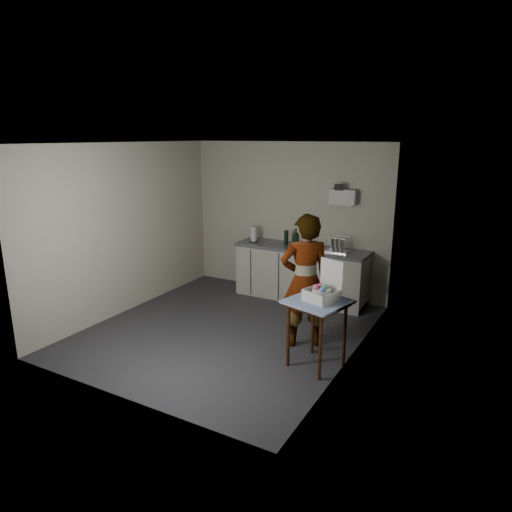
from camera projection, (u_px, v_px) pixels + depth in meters
The scene contains 15 objects.
ground at pixel (226, 330), 6.52m from camera, with size 4.00×4.00×0.00m, color #2D2D32.
wall_back at pixel (287, 219), 7.87m from camera, with size 3.60×0.02×2.60m, color #B7B3A0.
wall_right at pixel (353, 258), 5.35m from camera, with size 0.02×4.00×2.60m, color #B7B3A0.
wall_left at pixel (127, 229), 7.03m from camera, with size 0.02×4.00×2.60m, color #B7B3A0.
ceiling at pixel (223, 143), 5.85m from camera, with size 3.60×4.00×0.01m, color white.
kitchen_counter at pixel (301, 275), 7.66m from camera, with size 2.24×0.62×0.91m.
wall_shelf at pixel (343, 197), 7.22m from camera, with size 0.42×0.18×0.37m.
side_table at pixel (317, 309), 5.34m from camera, with size 0.79×0.79×0.83m.
standing_man at pixel (305, 281), 5.86m from camera, with size 0.64×0.42×1.76m, color #B2A593.
soap_bottle at pixel (296, 238), 7.47m from camera, with size 0.12×0.12×0.32m, color black.
soda_can at pixel (308, 244), 7.52m from camera, with size 0.06×0.06×0.11m, color red.
dark_bottle at pixel (286, 238), 7.63m from camera, with size 0.07×0.07×0.25m, color black.
paper_towel at pixel (254, 235), 7.87m from camera, with size 0.15×0.15×0.27m.
dish_rack at pixel (337, 248), 7.22m from camera, with size 0.35×0.26×0.25m.
bakery_box at pixel (323, 292), 5.30m from camera, with size 0.43×0.43×0.46m.
Camera 1 is at (3.30, -5.07, 2.70)m, focal length 32.00 mm.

